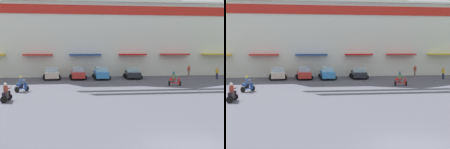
# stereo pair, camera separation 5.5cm
# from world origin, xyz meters

# --- Properties ---
(ground_plane) EXTENTS (128.00, 128.00, 0.00)m
(ground_plane) POSITION_xyz_m (0.00, 13.00, 0.00)
(ground_plane) COLOR #4E4F5A
(colonial_building) EXTENTS (38.30, 18.04, 19.87)m
(colonial_building) POSITION_xyz_m (0.00, 36.55, 8.46)
(colonial_building) COLOR silver
(colonial_building) RESTS_ON ground
(parked_car_0) EXTENTS (2.53, 4.07, 1.56)m
(parked_car_0) POSITION_xyz_m (-7.81, 27.28, 0.78)
(parked_car_0) COLOR beige
(parked_car_0) RESTS_ON ground
(parked_car_1) EXTENTS (2.36, 3.93, 1.60)m
(parked_car_1) POSITION_xyz_m (-4.39, 26.97, 0.79)
(parked_car_1) COLOR #BA2E29
(parked_car_1) RESTS_ON ground
(parked_car_2) EXTENTS (2.28, 4.51, 1.59)m
(parked_car_2) POSITION_xyz_m (-1.35, 26.92, 0.79)
(parked_car_2) COLOR #3686CF
(parked_car_2) RESTS_ON ground
(parked_car_3) EXTENTS (2.56, 4.06, 1.46)m
(parked_car_3) POSITION_xyz_m (2.93, 27.05, 0.74)
(parked_car_3) COLOR #212229
(parked_car_3) RESTS_ON ground
(scooter_rider_3) EXTENTS (1.24, 1.32, 1.55)m
(scooter_rider_3) POSITION_xyz_m (-9.84, 16.91, 0.64)
(scooter_rider_3) COLOR black
(scooter_rider_3) RESTS_ON ground
(scooter_rider_4) EXTENTS (0.63, 1.48, 1.49)m
(scooter_rider_4) POSITION_xyz_m (-10.14, 11.90, 0.60)
(scooter_rider_4) COLOR black
(scooter_rider_4) RESTS_ON ground
(scooter_rider_5) EXTENTS (1.39, 0.74, 1.56)m
(scooter_rider_5) POSITION_xyz_m (6.07, 19.33, 0.64)
(scooter_rider_5) COLOR black
(scooter_rider_5) RESTS_ON ground
(pedestrian_0) EXTENTS (0.47, 0.47, 1.60)m
(pedestrian_0) POSITION_xyz_m (13.73, 24.61, 0.90)
(pedestrian_0) COLOR #201D3C
(pedestrian_0) RESTS_ON ground
(pedestrian_1) EXTENTS (0.55, 0.55, 1.69)m
(pedestrian_1) POSITION_xyz_m (11.10, 27.72, 0.96)
(pedestrian_1) COLOR #7C6760
(pedestrian_1) RESTS_ON ground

